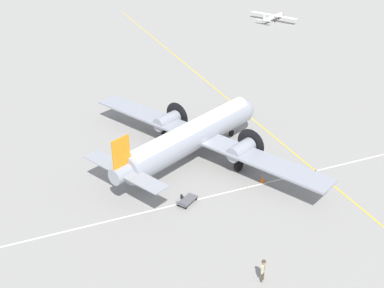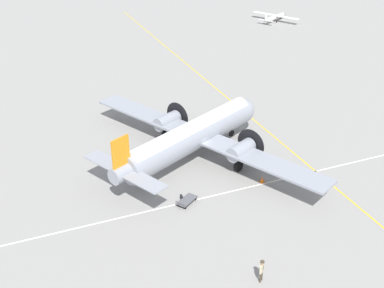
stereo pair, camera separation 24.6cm
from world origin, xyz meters
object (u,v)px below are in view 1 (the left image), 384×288
crew_foreground (263,268)px  suitcase_near_door (182,198)px  light_aircraft_taxiing (273,17)px  airliner_main (195,134)px  baggage_cart (187,200)px  traffic_cone (262,179)px

crew_foreground → suitcase_near_door: crew_foreground is taller
crew_foreground → light_aircraft_taxiing: bearing=-158.2°
airliner_main → light_aircraft_taxiing: (41.68, -33.68, -1.70)m
crew_foreground → suitcase_near_door: (10.56, 1.51, -0.84)m
crew_foreground → baggage_cart: crew_foreground is taller
baggage_cart → traffic_cone: (0.45, -7.29, -0.01)m
baggage_cart → traffic_cone: bearing=-30.3°
suitcase_near_door → light_aircraft_taxiing: bearing=-38.1°
airliner_main → suitcase_near_door: 7.45m
crew_foreground → traffic_cone: size_ratio=3.01×
baggage_cart → traffic_cone: 7.30m
suitcase_near_door → traffic_cone: (-0.12, -7.53, 0.03)m
traffic_cone → baggage_cart: bearing=93.5°
crew_foreground → light_aircraft_taxiing: size_ratio=0.19×
light_aircraft_taxiing → baggage_cart: bearing=-156.2°
airliner_main → light_aircraft_taxiing: 53.61m
baggage_cart → traffic_cone: size_ratio=3.70×
baggage_cart → light_aircraft_taxiing: bearing=18.6°
airliner_main → baggage_cart: bearing=-144.2°
suitcase_near_door → light_aircraft_taxiing: light_aircraft_taxiing is taller
crew_foreground → traffic_cone: crew_foreground is taller
airliner_main → crew_foreground: 16.83m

